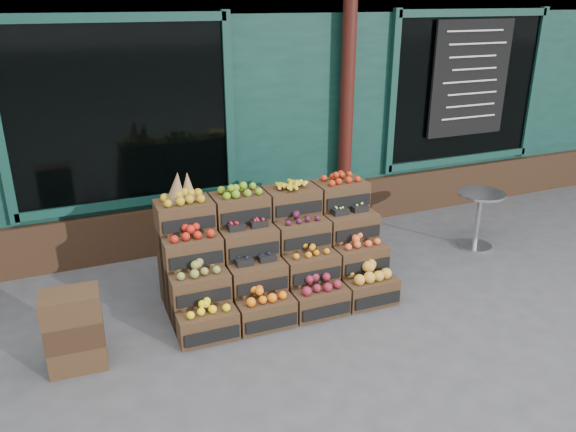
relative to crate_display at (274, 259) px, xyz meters
name	(u,v)px	position (x,y,z in m)	size (l,w,h in m)	color
ground	(334,315)	(0.40, -0.60, -0.44)	(60.00, 60.00, 0.00)	#434345
shop_facade	(193,35)	(0.40, 4.51, 1.96)	(12.00, 6.24, 4.80)	#0F332B
crate_display	(274,259)	(0.00, 0.00, 0.00)	(2.30, 1.16, 1.43)	#3F2A19
spare_crates	(74,330)	(-2.00, -0.46, -0.08)	(0.49, 0.35, 0.71)	#3F2A19
bistro_table	(479,213)	(2.82, 0.17, 0.02)	(0.58, 0.58, 0.73)	#B9BBC0
shopkeeper	(98,161)	(-1.45, 2.32, 0.62)	(0.77, 0.50, 2.11)	#175126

